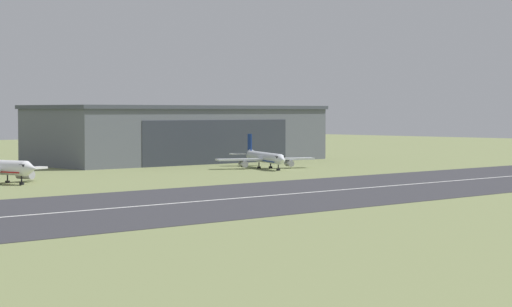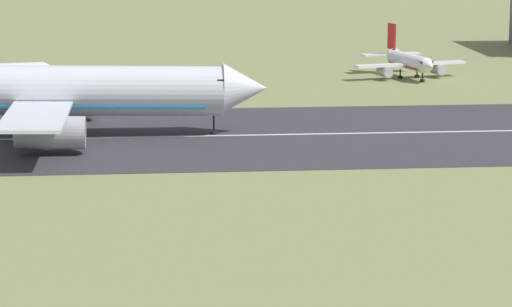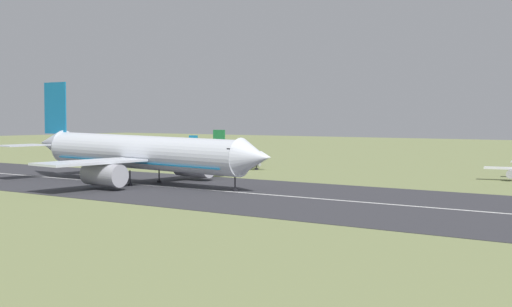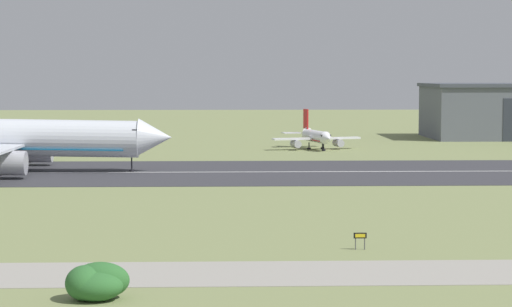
# 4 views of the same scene
# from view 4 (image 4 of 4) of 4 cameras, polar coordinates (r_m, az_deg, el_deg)

# --- Properties ---
(ground_plane) EXTENTS (695.35, 695.35, 0.00)m
(ground_plane) POSITION_cam_4_polar(r_m,az_deg,el_deg) (116.88, -3.77, -3.66)
(ground_plane) COLOR #7A8451
(runway_strip) EXTENTS (455.35, 43.11, 0.06)m
(runway_strip) POSITION_cam_4_polar(r_m,az_deg,el_deg) (169.64, -3.20, -1.08)
(runway_strip) COLOR #333338
(runway_strip) RESTS_ON ground_plane
(runway_centreline) EXTENTS (409.81, 0.70, 0.01)m
(runway_centreline) POSITION_cam_4_polar(r_m,az_deg,el_deg) (169.63, -3.20, -1.06)
(runway_centreline) COLOR silver
(runway_centreline) RESTS_ON runway_strip
(taxiway_road) EXTENTS (341.51, 10.50, 0.05)m
(taxiway_road) POSITION_cam_4_polar(r_m,az_deg,el_deg) (84.25, -4.49, -6.87)
(taxiway_road) COLOR gray
(taxiway_road) RESTS_ON ground_plane
(airplane_parked_west) EXTENTS (16.72, 18.63, 9.45)m
(airplane_parked_west) POSITION_cam_4_polar(r_m,az_deg,el_deg) (215.56, -14.05, 0.78)
(airplane_parked_west) COLOR silver
(airplane_parked_west) RESTS_ON ground_plane
(airplane_parked_centre) EXTENTS (19.97, 18.46, 8.71)m
(airplane_parked_centre) POSITION_cam_4_polar(r_m,az_deg,el_deg) (221.24, 3.43, 0.96)
(airplane_parked_centre) COLOR white
(airplane_parked_centre) RESTS_ON ground_plane
(shrub_clump) EXTENTS (4.71, 3.71, 2.76)m
(shrub_clump) POSITION_cam_4_polar(r_m,az_deg,el_deg) (75.37, -9.23, -7.32)
(shrub_clump) COLOR #2D662D
(shrub_clump) RESTS_ON ground_plane
(runway_sign) EXTENTS (1.24, 0.14, 1.64)m
(runway_sign) POSITION_cam_4_polar(r_m,az_deg,el_deg) (95.68, 5.97, -4.78)
(runway_sign) COLOR #4C4C51
(runway_sign) RESTS_ON ground_plane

